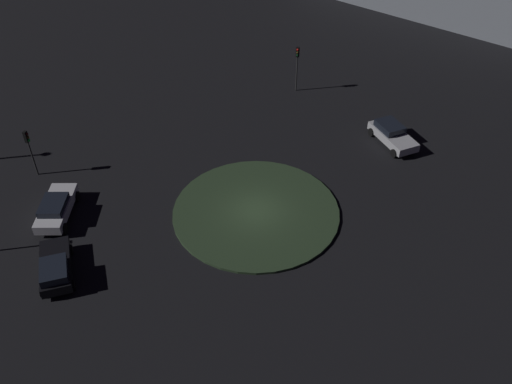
{
  "coord_description": "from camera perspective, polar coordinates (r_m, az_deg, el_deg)",
  "views": [
    {
      "loc": [
        19.78,
        -19.86,
        25.1
      ],
      "look_at": [
        0.0,
        0.0,
        1.83
      ],
      "focal_mm": 38.14,
      "sensor_mm": 36.0,
      "label": 1
    }
  ],
  "objects": [
    {
      "name": "car_silver",
      "position": [
        45.24,
        14.09,
        5.9
      ],
      "size": [
        4.89,
        3.42,
        1.53
      ],
      "rotation": [
        0.0,
        0.0,
        -0.38
      ],
      "color": "silver",
      "rests_on": "ground_plane"
    },
    {
      "name": "ground_plane",
      "position": [
        37.62,
        -0.0,
        -2.15
      ],
      "size": [
        120.84,
        120.84,
        0.0
      ],
      "primitive_type": "plane",
      "color": "black"
    },
    {
      "name": "car_black",
      "position": [
        35.09,
        -20.31,
        -7.41
      ],
      "size": [
        4.61,
        3.57,
        1.51
      ],
      "rotation": [
        0.0,
        0.0,
        2.65
      ],
      "color": "black",
      "rests_on": "ground_plane"
    },
    {
      "name": "car_white",
      "position": [
        39.2,
        -20.24,
        -1.56
      ],
      "size": [
        4.52,
        4.51,
        1.48
      ],
      "rotation": [
        0.0,
        0.0,
        2.36
      ],
      "color": "white",
      "rests_on": "ground_plane"
    },
    {
      "name": "traffic_light_southwest",
      "position": [
        42.59,
        -22.73,
        4.63
      ],
      "size": [
        0.4,
        0.37,
        3.83
      ],
      "rotation": [
        0.0,
        0.0,
        0.53
      ],
      "color": "#2D2D2D",
      "rests_on": "ground_plane"
    },
    {
      "name": "roundabout_island",
      "position": [
        37.56,
        -0.0,
        -2.04
      ],
      "size": [
        11.51,
        11.51,
        0.18
      ],
      "primitive_type": "cylinder",
      "color": "#2D4228",
      "rests_on": "ground_plane"
    },
    {
      "name": "traffic_light_northwest",
      "position": [
        50.33,
        4.35,
        13.61
      ],
      "size": [
        0.37,
        0.4,
        4.3
      ],
      "rotation": [
        0.0,
        0.0,
        -1.0
      ],
      "color": "#2D2D2D",
      "rests_on": "ground_plane"
    }
  ]
}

